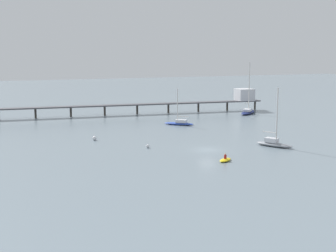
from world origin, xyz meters
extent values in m
plane|color=slate|center=(0.00, 0.00, 0.00)|extent=(400.00, 400.00, 0.00)
cube|color=#4C4C51|center=(0.00, 44.83, 2.41)|extent=(73.95, 9.89, 0.30)
cylinder|color=#38332D|center=(-19.92, 46.83, 1.13)|extent=(0.50, 0.50, 2.26)
cylinder|color=#38332D|center=(-11.95, 46.03, 1.13)|extent=(0.50, 0.50, 2.26)
cylinder|color=#38332D|center=(-3.98, 45.23, 1.13)|extent=(0.50, 0.50, 2.26)
cylinder|color=#38332D|center=(3.98, 44.43, 1.13)|extent=(0.50, 0.50, 2.26)
cylinder|color=#38332D|center=(11.95, 43.63, 1.13)|extent=(0.50, 0.50, 2.26)
cylinder|color=#38332D|center=(19.92, 42.83, 1.13)|extent=(0.50, 0.50, 2.26)
cylinder|color=#38332D|center=(27.89, 42.03, 1.13)|extent=(0.50, 0.50, 2.26)
cylinder|color=#38332D|center=(35.85, 41.23, 1.13)|extent=(0.50, 0.50, 2.26)
cube|color=silver|center=(32.70, 41.55, 4.08)|extent=(4.57, 4.57, 3.05)
ellipsoid|color=navy|center=(29.65, 34.82, 0.34)|extent=(7.95, 7.55, 0.68)
cube|color=silver|center=(29.15, 34.36, 0.97)|extent=(3.05, 2.99, 0.58)
cylinder|color=silver|center=(29.97, 35.11, 6.66)|extent=(0.22, 0.22, 11.96)
cylinder|color=silver|center=(28.71, 33.96, 2.83)|extent=(2.64, 2.42, 0.18)
ellipsoid|color=gray|center=(11.21, -1.92, 0.32)|extent=(4.42, 6.50, 0.65)
cube|color=silver|center=(10.98, -1.46, 1.00)|extent=(2.01, 2.36, 0.71)
cylinder|color=silver|center=(11.35, -2.20, 5.09)|extent=(0.20, 0.20, 8.89)
cylinder|color=silver|center=(10.80, -1.10, 2.25)|extent=(1.24, 2.28, 0.16)
ellipsoid|color=#2D4CB7|center=(6.44, 25.00, 0.26)|extent=(5.97, 5.57, 0.52)
cube|color=silver|center=(6.82, 24.66, 0.82)|extent=(2.55, 2.46, 0.60)
cylinder|color=silver|center=(6.20, 25.21, 4.07)|extent=(0.20, 0.20, 7.10)
cylinder|color=silver|center=(7.12, 24.40, 1.80)|extent=(1.95, 1.75, 0.16)
ellipsoid|color=yellow|center=(-1.27, -7.85, 0.17)|extent=(2.84, 2.50, 0.35)
cylinder|color=maroon|center=(-1.27, -7.85, 0.62)|extent=(0.50, 0.50, 0.55)
sphere|color=tan|center=(-1.27, -7.85, 1.02)|extent=(0.24, 0.24, 0.24)
sphere|color=silver|center=(-8.02, 5.05, 0.28)|extent=(0.57, 0.57, 0.57)
sphere|color=silver|center=(-14.22, 14.73, 0.37)|extent=(0.75, 0.75, 0.75)
camera|label=1|loc=(-33.78, -63.97, 15.11)|focal=50.40mm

